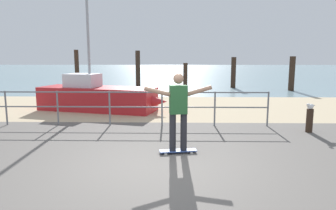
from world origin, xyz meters
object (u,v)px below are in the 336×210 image
object	(u,v)px
skateboard	(178,151)
seagull	(310,106)
skateboarder	(178,107)
bollard_short	(309,121)
sailboat	(101,97)

from	to	relation	value
skateboard	seagull	bearing A→B (deg)	28.02
skateboard	skateboarder	size ratio (longest dim) A/B	0.50
skateboard	bollard_short	size ratio (longest dim) A/B	1.24
sailboat	seagull	world-z (taller)	sailboat
sailboat	skateboard	bearing A→B (deg)	-61.08
bollard_short	seagull	bearing A→B (deg)	-131.68
sailboat	bollard_short	bearing A→B (deg)	-26.73
sailboat	skateboard	size ratio (longest dim) A/B	6.92
skateboarder	bollard_short	size ratio (longest dim) A/B	2.49
skateboarder	bollard_short	bearing A→B (deg)	28.10
bollard_short	skateboarder	bearing A→B (deg)	-151.90
sailboat	skateboarder	bearing A→B (deg)	-61.08
sailboat	seagull	xyz separation A→B (m)	(6.45, -3.27, 0.21)
seagull	skateboard	bearing A→B (deg)	-151.98
seagull	skateboarder	bearing A→B (deg)	-151.98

